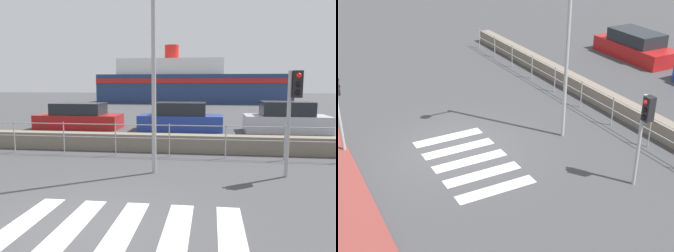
{
  "view_description": "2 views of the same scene",
  "coord_description": "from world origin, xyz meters",
  "views": [
    {
      "loc": [
        2.28,
        -5.09,
        2.43
      ],
      "look_at": [
        1.34,
        2.0,
        1.5
      ],
      "focal_mm": 35.0,
      "sensor_mm": 36.0,
      "label": 1
    },
    {
      "loc": [
        12.49,
        -4.99,
        7.34
      ],
      "look_at": [
        1.36,
        1.0,
        1.2
      ],
      "focal_mm": 50.0,
      "sensor_mm": 36.0,
      "label": 2
    }
  ],
  "objects": [
    {
      "name": "streetlamp",
      "position": [
        0.76,
        3.28,
        3.95
      ],
      "size": [
        0.32,
        1.34,
        6.39
      ],
      "color": "#9EA0A3",
      "rests_on": "ground_plane"
    },
    {
      "name": "parked_car_red",
      "position": [
        -4.84,
        11.85,
        0.59
      ],
      "size": [
        4.52,
        1.82,
        1.38
      ],
      "color": "#B21919",
      "rests_on": "ground_plane"
    },
    {
      "name": "traffic_light_far",
      "position": [
        4.36,
        3.57,
        2.02
      ],
      "size": [
        0.34,
        0.32,
        2.75
      ],
      "color": "#9EA0A3",
      "rests_on": "ground_plane"
    },
    {
      "name": "ferry_boat",
      "position": [
        -0.57,
        37.03,
        2.33
      ],
      "size": [
        23.16,
        7.37,
        7.25
      ],
      "color": "navy",
      "rests_on": "ground_plane"
    },
    {
      "name": "parked_car_silver",
      "position": [
        6.01,
        11.85,
        0.65
      ],
      "size": [
        4.07,
        1.9,
        1.54
      ],
      "color": "#BCBCC1",
      "rests_on": "ground_plane"
    },
    {
      "name": "ground_plane",
      "position": [
        0.0,
        0.0,
        0.0
      ],
      "size": [
        160.0,
        160.0,
        0.0
      ],
      "primitive_type": "plane",
      "color": "#424244"
    },
    {
      "name": "crosswalk",
      "position": [
        0.84,
        0.0,
        0.0
      ],
      "size": [
        4.05,
        2.4,
        0.01
      ],
      "color": "silver",
      "rests_on": "ground_plane"
    },
    {
      "name": "parked_car_blue",
      "position": [
        0.71,
        11.85,
        0.62
      ],
      "size": [
        4.32,
        1.75,
        1.45
      ],
      "color": "#233D9E",
      "rests_on": "ground_plane"
    },
    {
      "name": "seawall",
      "position": [
        0.0,
        6.41,
        0.31
      ],
      "size": [
        22.56,
        0.55,
        0.62
      ],
      "color": "slate",
      "rests_on": "ground_plane"
    },
    {
      "name": "harbor_fence",
      "position": [
        0.0,
        5.54,
        0.74
      ],
      "size": [
        20.34,
        0.04,
        1.11
      ],
      "color": "#9EA0A3",
      "rests_on": "ground_plane"
    }
  ]
}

